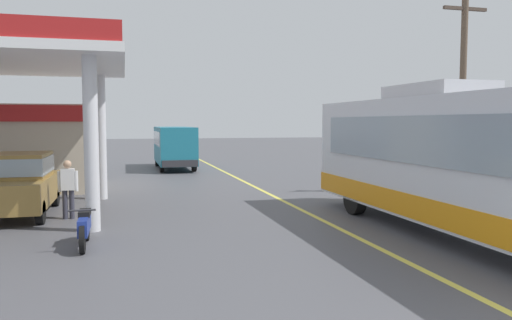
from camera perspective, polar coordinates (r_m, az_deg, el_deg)
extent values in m
plane|color=#4C4C51|center=(25.02, -2.54, -1.91)|extent=(120.00, 120.00, 0.00)
cube|color=#D8CC4C|center=(20.20, 0.49, -3.40)|extent=(0.16, 50.00, 0.01)
cube|color=silver|center=(12.67, 22.43, 0.17)|extent=(2.50, 11.00, 2.90)
cube|color=orange|center=(12.80, 22.28, -4.74)|extent=(2.54, 11.04, 0.56)
cube|color=#8C9EAD|center=(11.93, 17.62, 2.22)|extent=(0.06, 9.35, 1.10)
cube|color=#8C9EAD|center=(13.46, 26.79, 2.18)|extent=(0.06, 9.35, 1.10)
cube|color=#B2B2B7|center=(13.48, 20.04, 7.41)|extent=(1.60, 2.80, 0.36)
cylinder|color=black|center=(15.05, 11.25, -4.24)|extent=(0.30, 1.00, 1.00)
cylinder|color=black|center=(16.13, 18.30, -3.80)|extent=(0.30, 1.00, 1.00)
cylinder|color=silver|center=(12.99, -18.36, 2.25)|extent=(0.36, 0.36, 4.60)
cylinder|color=silver|center=(18.38, -17.33, 2.82)|extent=(0.36, 0.36, 4.60)
cube|color=beige|center=(22.34, -26.43, 1.26)|extent=(7.00, 4.40, 3.40)
cube|color=olive|center=(16.10, -25.35, -3.23)|extent=(1.70, 4.20, 0.80)
cube|color=olive|center=(16.22, -25.31, -0.51)|extent=(1.50, 2.31, 0.70)
cube|color=#8C9EAD|center=(16.22, -25.31, -0.51)|extent=(1.53, 2.35, 0.49)
cylinder|color=black|center=(14.56, -23.46, -5.52)|extent=(0.20, 0.64, 0.64)
cylinder|color=black|center=(17.75, -26.81, -3.91)|extent=(0.20, 0.64, 0.64)
cylinder|color=black|center=(17.50, -21.99, -3.87)|extent=(0.20, 0.64, 0.64)
cube|color=teal|center=(29.60, -9.34, 1.71)|extent=(2.00, 6.00, 2.10)
cube|color=#8C9EAD|center=(29.58, -9.35, 2.48)|extent=(2.04, 5.10, 0.80)
cube|color=#2D2D33|center=(26.62, -8.68, -0.41)|extent=(1.90, 0.16, 0.36)
cylinder|color=black|center=(27.60, -10.73, -0.61)|extent=(0.22, 0.76, 0.76)
cylinder|color=black|center=(27.78, -7.11, -0.53)|extent=(0.22, 0.76, 0.76)
cylinder|color=black|center=(31.58, -11.25, 0.00)|extent=(0.22, 0.76, 0.76)
cylinder|color=black|center=(31.73, -8.08, 0.06)|extent=(0.22, 0.76, 0.76)
cylinder|color=black|center=(11.06, -19.25, -8.56)|extent=(0.10, 0.60, 0.60)
cylinder|color=black|center=(12.23, -18.82, -7.32)|extent=(0.10, 0.60, 0.60)
cube|color=navy|center=(11.60, -19.05, -6.95)|extent=(0.20, 1.30, 0.36)
cube|color=black|center=(11.71, -19.02, -5.75)|extent=(0.24, 0.60, 0.12)
cylinder|color=#2D2D33|center=(10.99, -19.31, -5.45)|extent=(0.55, 0.04, 0.04)
cylinder|color=#33333F|center=(15.06, -21.01, -4.79)|extent=(0.14, 0.14, 0.82)
cylinder|color=#33333F|center=(15.04, -20.33, -4.78)|extent=(0.14, 0.14, 0.82)
cube|color=silver|center=(14.96, -20.74, -2.10)|extent=(0.36, 0.22, 0.60)
sphere|color=tan|center=(14.92, -20.79, -0.45)|extent=(0.22, 0.22, 0.22)
cylinder|color=silver|center=(14.99, -21.61, -2.30)|extent=(0.09, 0.09, 0.58)
cylinder|color=silver|center=(14.94, -19.86, -2.27)|extent=(0.09, 0.09, 0.58)
cylinder|color=brown|center=(20.22, 22.56, 6.92)|extent=(0.24, 0.24, 7.50)
cube|color=#4C3D33|center=(20.62, 22.82, 15.68)|extent=(1.80, 0.12, 0.12)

